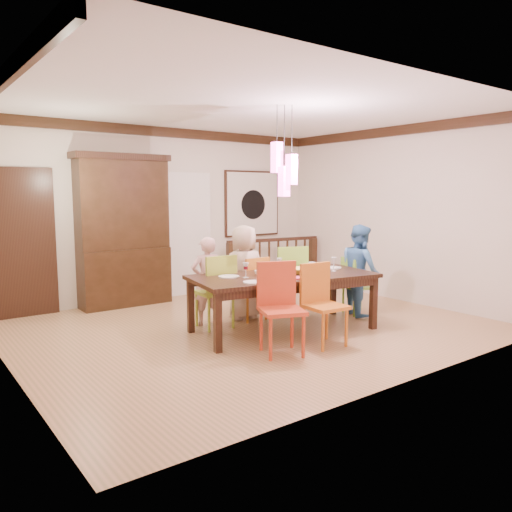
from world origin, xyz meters
TOP-DOWN VIEW (x-y plane):
  - floor at (0.00, 0.00)m, footprint 6.00×6.00m
  - ceiling at (0.00, 0.00)m, footprint 6.00×6.00m
  - wall_back at (0.00, 2.50)m, footprint 6.00×0.00m
  - wall_left at (-3.00, 0.00)m, footprint 0.00×5.00m
  - wall_right at (3.00, 0.00)m, footprint 0.00×5.00m
  - crown_molding at (0.00, 0.00)m, footprint 6.00×5.00m
  - panel_door at (-2.40, 2.45)m, footprint 1.04×0.07m
  - white_doorway at (0.35, 2.46)m, footprint 0.97×0.05m
  - painting at (1.80, 2.46)m, footprint 1.25×0.06m
  - pendant_cluster at (0.21, -0.40)m, footprint 0.27×0.21m
  - dining_table at (0.21, -0.40)m, footprint 2.54×1.49m
  - chair_far_left at (-0.43, 0.28)m, footprint 0.48×0.48m
  - chair_far_mid at (0.20, 0.34)m, footprint 0.42×0.42m
  - chair_far_right at (0.86, 0.28)m, footprint 0.60×0.60m
  - chair_near_left at (-0.42, -1.14)m, footprint 0.60×0.60m
  - chair_near_mid at (0.20, -1.19)m, footprint 0.47×0.47m
  - chair_end_right at (1.70, -0.35)m, footprint 0.47×0.47m
  - china_hutch at (-0.87, 2.30)m, footprint 1.53×0.46m
  - balustrade at (1.92, 1.95)m, footprint 1.96×0.30m
  - person_far_left at (-0.43, 0.47)m, footprint 0.49×0.36m
  - person_far_mid at (0.17, 0.43)m, footprint 0.72×0.53m
  - person_end_right at (1.68, -0.41)m, footprint 0.72×0.80m
  - serving_bowl at (0.43, -0.46)m, footprint 0.39×0.39m
  - small_bowl at (-0.07, -0.31)m, footprint 0.25×0.25m
  - cup_left at (-0.24, -0.55)m, footprint 0.14×0.14m
  - cup_right at (0.85, -0.25)m, footprint 0.11×0.11m
  - plate_far_left at (-0.48, -0.15)m, footprint 0.26×0.26m
  - plate_far_mid at (0.21, -0.09)m, footprint 0.26×0.26m
  - plate_far_right at (0.98, -0.11)m, footprint 0.26×0.26m
  - plate_near_left at (-0.46, -0.66)m, footprint 0.26×0.26m
  - plate_near_mid at (0.56, -0.70)m, footprint 0.26×0.26m
  - plate_end_right at (1.11, -0.39)m, footprint 0.26×0.26m
  - wine_glass_a at (-0.33, -0.31)m, footprint 0.08×0.08m
  - wine_glass_b at (0.29, -0.21)m, footprint 0.08×0.08m
  - wine_glass_c at (0.05, -0.70)m, footprint 0.08×0.08m
  - wine_glass_d at (0.93, -0.60)m, footprint 0.08×0.08m
  - napkin at (0.13, -0.74)m, footprint 0.18×0.14m

SIDE VIEW (x-z plane):
  - floor at x=0.00m, z-range 0.00..0.00m
  - chair_end_right at x=1.70m, z-range 0.06..0.91m
  - balustrade at x=1.92m, z-range 0.02..0.98m
  - chair_far_mid at x=0.20m, z-range 0.07..0.97m
  - chair_near_mid at x=0.20m, z-range 0.07..1.04m
  - chair_far_left at x=-0.43m, z-range 0.07..1.07m
  - chair_near_left at x=-0.42m, z-range 0.07..1.10m
  - chair_far_right at x=0.86m, z-range 0.07..1.11m
  - person_far_left at x=-0.43m, z-range 0.00..1.22m
  - person_end_right at x=1.68m, z-range 0.00..1.35m
  - person_far_mid at x=0.17m, z-range 0.00..1.35m
  - dining_table at x=0.21m, z-range 0.30..1.05m
  - plate_far_left at x=-0.48m, z-range 0.75..0.76m
  - plate_far_mid at x=0.21m, z-range 0.75..0.76m
  - plate_far_right at x=0.98m, z-range 0.75..0.76m
  - plate_near_left at x=-0.46m, z-range 0.75..0.76m
  - plate_near_mid at x=0.56m, z-range 0.75..0.76m
  - plate_end_right at x=1.11m, z-range 0.75..0.76m
  - napkin at x=0.13m, z-range 0.75..0.76m
  - small_bowl at x=-0.07m, z-range 0.75..0.82m
  - serving_bowl at x=0.43m, z-range 0.75..0.82m
  - cup_right at x=0.85m, z-range 0.75..0.84m
  - cup_left at x=-0.24m, z-range 0.75..0.86m
  - wine_glass_a at x=-0.33m, z-range 0.75..0.94m
  - wine_glass_b at x=0.29m, z-range 0.75..0.94m
  - wine_glass_c at x=0.05m, z-range 0.75..0.94m
  - wine_glass_d at x=0.93m, z-range 0.75..0.94m
  - panel_door at x=-2.40m, z-range -0.07..2.17m
  - white_doorway at x=0.35m, z-range -0.06..2.16m
  - china_hutch at x=-0.87m, z-range 0.00..2.42m
  - wall_back at x=0.00m, z-range -1.55..4.45m
  - wall_left at x=-3.00m, z-range -1.05..3.95m
  - wall_right at x=3.00m, z-range -1.05..3.95m
  - painting at x=1.80m, z-range 0.97..2.22m
  - pendant_cluster at x=0.21m, z-range 1.54..2.68m
  - crown_molding at x=0.00m, z-range 2.74..2.90m
  - ceiling at x=0.00m, z-range 2.90..2.90m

